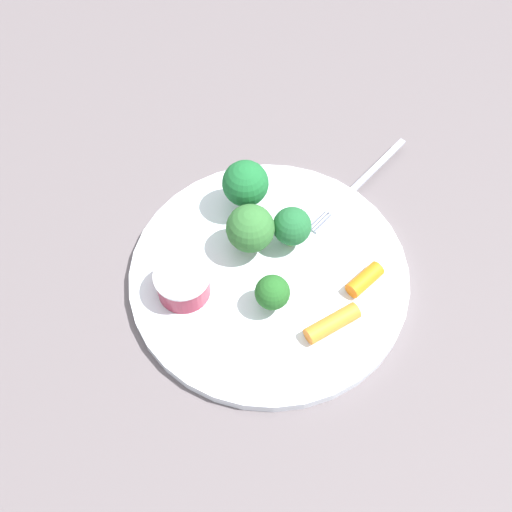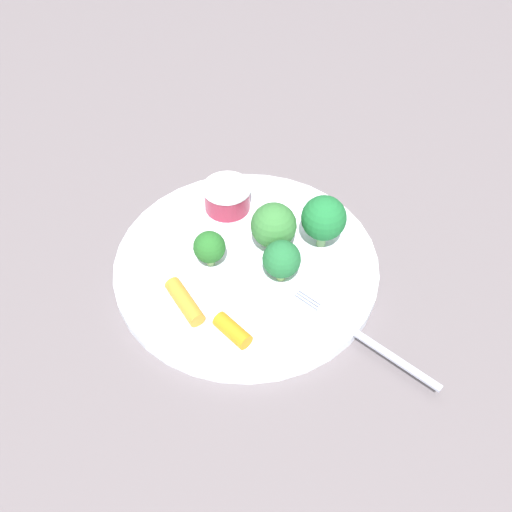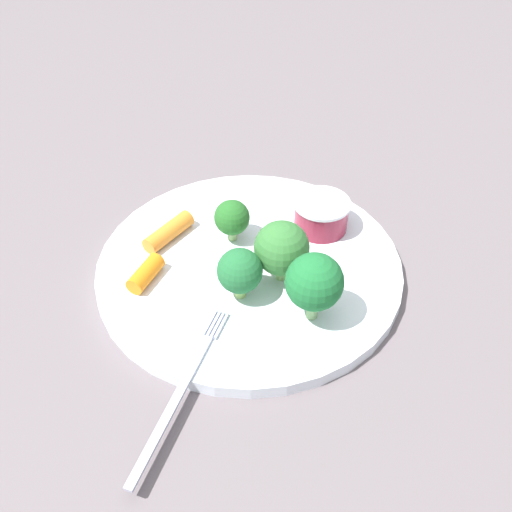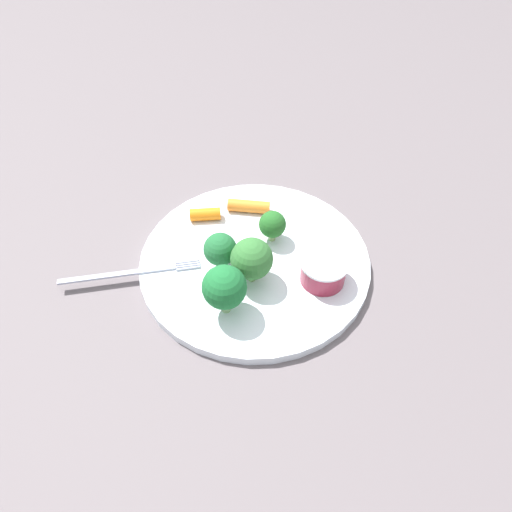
{
  "view_description": "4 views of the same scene",
  "coord_description": "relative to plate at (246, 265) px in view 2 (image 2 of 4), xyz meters",
  "views": [
    {
      "loc": [
        0.31,
        0.11,
        0.56
      ],
      "look_at": [
        -0.0,
        -0.02,
        0.03
      ],
      "focal_mm": 46.24,
      "sensor_mm": 36.0,
      "label": 1
    },
    {
      "loc": [
        -0.16,
        0.39,
        0.49
      ],
      "look_at": [
        -0.01,
        -0.01,
        0.02
      ],
      "focal_mm": 43.01,
      "sensor_mm": 36.0,
      "label": 2
    },
    {
      "loc": [
        -0.4,
        -0.0,
        0.38
      ],
      "look_at": [
        -0.0,
        -0.01,
        0.02
      ],
      "focal_mm": 42.39,
      "sensor_mm": 36.0,
      "label": 3
    },
    {
      "loc": [
        -0.18,
        -0.32,
        0.42
      ],
      "look_at": [
        -0.01,
        -0.01,
        0.03
      ],
      "focal_mm": 32.11,
      "sensor_mm": 36.0,
      "label": 4
    }
  ],
  "objects": [
    {
      "name": "plate",
      "position": [
        0.0,
        0.0,
        0.0
      ],
      "size": [
        0.27,
        0.27,
        0.01
      ],
      "primitive_type": "cylinder",
      "color": "white",
      "rests_on": "ground_plane"
    },
    {
      "name": "broccoli_floret_0",
      "position": [
        -0.02,
        -0.03,
        0.04
      ],
      "size": [
        0.05,
        0.05,
        0.06
      ],
      "color": "#8DBC6C",
      "rests_on": "plate"
    },
    {
      "name": "ground_plane",
      "position": [
        0.0,
        0.0,
        -0.01
      ],
      "size": [
        2.4,
        2.4,
        0.0
      ],
      "primitive_type": "plane",
      "color": "#61585C"
    },
    {
      "name": "sauce_cup",
      "position": [
        0.05,
        -0.07,
        0.02
      ],
      "size": [
        0.05,
        0.05,
        0.03
      ],
      "color": "maroon",
      "rests_on": "plate"
    },
    {
      "name": "broccoli_floret_1",
      "position": [
        0.03,
        0.02,
        0.03
      ],
      "size": [
        0.03,
        0.03,
        0.04
      ],
      "color": "#8EB771",
      "rests_on": "plate"
    },
    {
      "name": "fork",
      "position": [
        -0.13,
        0.05,
        0.01
      ],
      "size": [
        0.16,
        0.07,
        0.0
      ],
      "color": "#ACB2C8",
      "rests_on": "plate"
    },
    {
      "name": "carrot_stick_1",
      "position": [
        0.03,
        0.08,
        0.01
      ],
      "size": [
        0.05,
        0.05,
        0.02
      ],
      "primitive_type": "cylinder",
      "rotation": [
        1.57,
        0.0,
        4.06
      ],
      "color": "orange",
      "rests_on": "plate"
    },
    {
      "name": "carrot_stick_0",
      "position": [
        -0.02,
        0.09,
        0.01
      ],
      "size": [
        0.04,
        0.03,
        0.02
      ],
      "primitive_type": "cylinder",
      "rotation": [
        1.57,
        0.0,
        1.13
      ],
      "color": "orange",
      "rests_on": "plate"
    },
    {
      "name": "broccoli_floret_2",
      "position": [
        -0.07,
        -0.05,
        0.04
      ],
      "size": [
        0.05,
        0.05,
        0.06
      ],
      "color": "#80AC6F",
      "rests_on": "plate"
    },
    {
      "name": "broccoli_floret_3",
      "position": [
        -0.04,
        0.01,
        0.03
      ],
      "size": [
        0.04,
        0.04,
        0.05
      ],
      "color": "#99C669",
      "rests_on": "plate"
    }
  ]
}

